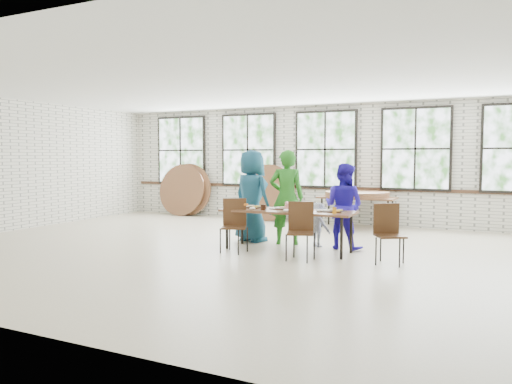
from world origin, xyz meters
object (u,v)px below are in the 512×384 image
dining_table (288,213)px  storage_table (357,199)px  chair_near_right (301,226)px  chair_near_left (234,221)px

dining_table → storage_table: (0.37, 3.41, -0.00)m
dining_table → chair_near_right: (0.47, -0.58, -0.13)m
dining_table → chair_near_right: chair_near_right is taller
dining_table → chair_near_right: 0.75m
dining_table → chair_near_left: chair_near_left is taller
chair_near_right → storage_table: (-0.09, 3.99, 0.13)m
chair_near_left → chair_near_right: bearing=-29.0°
dining_table → storage_table: same height
chair_near_left → storage_table: 4.06m
chair_near_right → dining_table: bearing=110.1°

